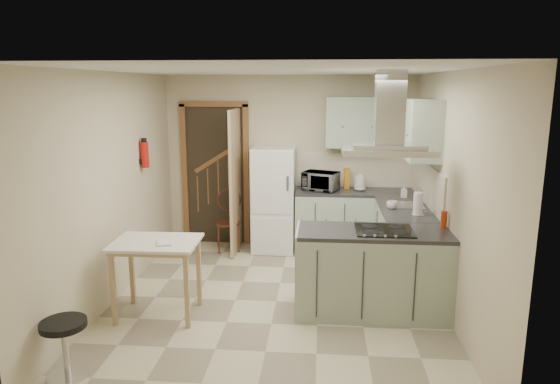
# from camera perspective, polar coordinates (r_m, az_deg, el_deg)

# --- Properties ---
(floor) EXTENTS (4.20, 4.20, 0.00)m
(floor) POSITION_cam_1_polar(r_m,az_deg,el_deg) (5.68, -0.43, -12.39)
(floor) COLOR beige
(floor) RESTS_ON ground
(ceiling) EXTENTS (4.20, 4.20, 0.00)m
(ceiling) POSITION_cam_1_polar(r_m,az_deg,el_deg) (5.17, -0.47, 13.73)
(ceiling) COLOR silver
(ceiling) RESTS_ON back_wall
(back_wall) EXTENTS (3.60, 0.00, 3.60)m
(back_wall) POSITION_cam_1_polar(r_m,az_deg,el_deg) (7.34, 1.06, 3.45)
(back_wall) COLOR beige
(back_wall) RESTS_ON floor
(left_wall) EXTENTS (0.00, 4.20, 4.20)m
(left_wall) POSITION_cam_1_polar(r_m,az_deg,el_deg) (5.73, -18.67, 0.36)
(left_wall) COLOR beige
(left_wall) RESTS_ON floor
(right_wall) EXTENTS (0.00, 4.20, 4.20)m
(right_wall) POSITION_cam_1_polar(r_m,az_deg,el_deg) (5.42, 18.85, -0.29)
(right_wall) COLOR beige
(right_wall) RESTS_ON floor
(doorway) EXTENTS (1.10, 0.12, 2.10)m
(doorway) POSITION_cam_1_polar(r_m,az_deg,el_deg) (7.50, -7.38, 1.98)
(doorway) COLOR brown
(doorway) RESTS_ON floor
(fridge) EXTENTS (0.60, 0.60, 1.50)m
(fridge) POSITION_cam_1_polar(r_m,az_deg,el_deg) (7.16, -0.71, -0.85)
(fridge) COLOR white
(fridge) RESTS_ON floor
(counter_back) EXTENTS (1.08, 0.60, 0.90)m
(counter_back) POSITION_cam_1_polar(r_m,az_deg,el_deg) (7.20, 6.13, -3.30)
(counter_back) COLOR #9EB2A0
(counter_back) RESTS_ON floor
(counter_right) EXTENTS (0.60, 1.95, 0.90)m
(counter_right) POSITION_cam_1_polar(r_m,az_deg,el_deg) (6.63, 13.55, -4.93)
(counter_right) COLOR #9EB2A0
(counter_right) RESTS_ON floor
(splashback) EXTENTS (1.68, 0.02, 0.50)m
(splashback) POSITION_cam_1_polar(r_m,az_deg,el_deg) (7.35, 8.55, 2.53)
(splashback) COLOR beige
(splashback) RESTS_ON counter_back
(wall_cabinet_back) EXTENTS (0.85, 0.35, 0.70)m
(wall_cabinet_back) POSITION_cam_1_polar(r_m,az_deg,el_deg) (7.10, 8.73, 7.89)
(wall_cabinet_back) COLOR #9EB2A0
(wall_cabinet_back) RESTS_ON back_wall
(wall_cabinet_right) EXTENTS (0.35, 0.90, 0.70)m
(wall_cabinet_right) POSITION_cam_1_polar(r_m,az_deg,el_deg) (6.12, 15.74, 6.93)
(wall_cabinet_right) COLOR #9EB2A0
(wall_cabinet_right) RESTS_ON right_wall
(peninsula) EXTENTS (1.55, 0.65, 0.90)m
(peninsula) POSITION_cam_1_polar(r_m,az_deg,el_deg) (5.34, 10.53, -8.98)
(peninsula) COLOR #9EB2A0
(peninsula) RESTS_ON floor
(hob) EXTENTS (0.58, 0.50, 0.01)m
(hob) POSITION_cam_1_polar(r_m,az_deg,el_deg) (5.21, 11.82, -4.29)
(hob) COLOR black
(hob) RESTS_ON peninsula
(extractor_hood) EXTENTS (0.90, 0.55, 0.10)m
(extractor_hood) POSITION_cam_1_polar(r_m,az_deg,el_deg) (5.05, 12.22, 4.62)
(extractor_hood) COLOR silver
(extractor_hood) RESTS_ON ceiling
(sink) EXTENTS (0.45, 0.40, 0.01)m
(sink) POSITION_cam_1_polar(r_m,az_deg,el_deg) (6.35, 13.99, -1.46)
(sink) COLOR silver
(sink) RESTS_ON counter_right
(fire_extinguisher) EXTENTS (0.10, 0.10, 0.32)m
(fire_extinguisher) POSITION_cam_1_polar(r_m,az_deg,el_deg) (6.49, -15.21, 4.12)
(fire_extinguisher) COLOR #B2140F
(fire_extinguisher) RESTS_ON left_wall
(drop_leaf_table) EXTENTS (0.87, 0.66, 0.81)m
(drop_leaf_table) POSITION_cam_1_polar(r_m,az_deg,el_deg) (5.37, -13.79, -9.57)
(drop_leaf_table) COLOR tan
(drop_leaf_table) RESTS_ON floor
(bentwood_chair) EXTENTS (0.43, 0.43, 0.81)m
(bentwood_chair) POSITION_cam_1_polar(r_m,az_deg,el_deg) (7.26, -5.96, -3.56)
(bentwood_chair) COLOR #512B1B
(bentwood_chair) RESTS_ON floor
(stool) EXTENTS (0.42, 0.42, 0.50)m
(stool) POSITION_cam_1_polar(r_m,az_deg,el_deg) (4.61, -23.31, -16.14)
(stool) COLOR black
(stool) RESTS_ON floor
(microwave) EXTENTS (0.56, 0.47, 0.26)m
(microwave) POSITION_cam_1_polar(r_m,az_deg,el_deg) (7.06, 4.66, 1.26)
(microwave) COLOR black
(microwave) RESTS_ON counter_back
(kettle) EXTENTS (0.17, 0.17, 0.24)m
(kettle) POSITION_cam_1_polar(r_m,az_deg,el_deg) (7.11, 9.14, 1.10)
(kettle) COLOR silver
(kettle) RESTS_ON counter_back
(cereal_box) EXTENTS (0.08, 0.19, 0.28)m
(cereal_box) POSITION_cam_1_polar(r_m,az_deg,el_deg) (7.27, 7.63, 1.58)
(cereal_box) COLOR orange
(cereal_box) RESTS_ON counter_back
(soap_bottle) EXTENTS (0.08, 0.08, 0.17)m
(soap_bottle) POSITION_cam_1_polar(r_m,az_deg,el_deg) (6.79, 13.99, 0.08)
(soap_bottle) COLOR #ABADB7
(soap_bottle) RESTS_ON counter_right
(paper_towel) EXTENTS (0.12, 0.12, 0.27)m
(paper_towel) POSITION_cam_1_polar(r_m,az_deg,el_deg) (5.89, 15.50, -1.26)
(paper_towel) COLOR silver
(paper_towel) RESTS_ON counter_right
(cup) EXTENTS (0.16, 0.16, 0.10)m
(cup) POSITION_cam_1_polar(r_m,az_deg,el_deg) (6.13, 12.70, -1.45)
(cup) COLOR silver
(cup) RESTS_ON counter_right
(red_bottle) EXTENTS (0.08, 0.08, 0.18)m
(red_bottle) POSITION_cam_1_polar(r_m,az_deg,el_deg) (5.45, 18.22, -3.01)
(red_bottle) COLOR #AD330E
(red_bottle) RESTS_ON peninsula
(book) EXTENTS (0.20, 0.23, 0.09)m
(book) POSITION_cam_1_polar(r_m,az_deg,el_deg) (5.13, -13.93, -5.34)
(book) COLOR #9B4533
(book) RESTS_ON drop_leaf_table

